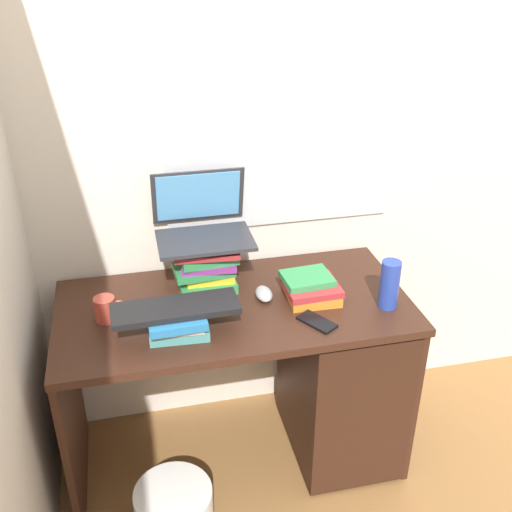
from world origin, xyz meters
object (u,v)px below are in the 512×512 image
mug (106,310)px  cell_phone (317,322)px  computer_mouse (264,294)px  water_bottle (389,284)px  book_stack_keyboard_riser (177,322)px  laptop (202,221)px  desk (316,369)px  keyboard (175,308)px  book_stack_side (311,288)px  book_stack_tall (207,265)px

mug → cell_phone: size_ratio=0.80×
computer_mouse → cell_phone: computer_mouse is taller
mug → water_bottle: 0.99m
book_stack_keyboard_riser → laptop: 0.41m
desk → keyboard: (-0.54, -0.11, 0.44)m
water_bottle → cell_phone: bearing=-170.6°
book_stack_side → computer_mouse: size_ratio=1.93×
cell_phone → keyboard: bearing=141.6°
keyboard → water_bottle: 0.75m
book_stack_tall → book_stack_side: size_ratio=1.25×
book_stack_keyboard_riser → cell_phone: 0.48m
laptop → cell_phone: 0.56m
keyboard → computer_mouse: keyboard is taller
desk → cell_phone: bearing=-112.0°
desk → computer_mouse: (-0.20, 0.04, 0.36)m
book_stack_tall → computer_mouse: 0.24m
book_stack_side → laptop: 0.47m
book_stack_keyboard_riser → laptop: bearing=66.9°
laptop → water_bottle: size_ratio=1.91×
book_stack_keyboard_riser → mug: bearing=151.2°
keyboard → water_bottle: bearing=-1.7°
computer_mouse → cell_phone: bearing=-54.7°
book_stack_tall → book_stack_keyboard_riser: book_stack_tall is taller
cell_phone → book_stack_side: bearing=48.0°
desk → keyboard: size_ratio=3.04×
book_stack_keyboard_riser → book_stack_side: (0.50, 0.11, -0.00)m
mug → keyboard: bearing=-29.1°
book_stack_tall → keyboard: size_ratio=0.60×
laptop → cell_phone: bearing=-49.0°
laptop → water_bottle: 0.71m
book_stack_tall → mug: bearing=-159.2°
computer_mouse → water_bottle: water_bottle is taller
computer_mouse → cell_phone: size_ratio=0.76×
book_stack_keyboard_riser → water_bottle: size_ratio=1.15×
laptop → computer_mouse: bearing=-43.9°
book_stack_tall → computer_mouse: size_ratio=2.41×
book_stack_keyboard_riser → water_bottle: water_bottle is taller
book_stack_side → mug: bearing=179.0°
book_stack_keyboard_riser → cell_phone: bearing=-6.1°
laptop → book_stack_tall: bearing=-88.8°
book_stack_keyboard_riser → book_stack_side: book_stack_keyboard_riser is taller
book_stack_keyboard_riser → keyboard: bearing=-171.5°
laptop → water_bottle: bearing=-28.8°
keyboard → computer_mouse: 0.37m
laptop → mug: laptop is taller
computer_mouse → water_bottle: (0.42, -0.15, 0.07)m
computer_mouse → mug: 0.56m
desk → book_stack_tall: 0.61m
mug → book_stack_side: bearing=-1.0°
book_stack_tall → computer_mouse: book_stack_tall is taller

